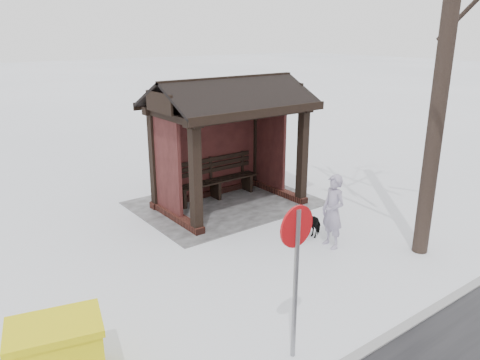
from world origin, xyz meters
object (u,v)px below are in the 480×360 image
(pedestrian, at_px, (333,211))
(road_sign, at_px, (296,249))
(dog, at_px, (305,224))
(bus_shelter, at_px, (225,116))
(grit_bin, at_px, (57,353))

(pedestrian, bearing_deg, road_sign, -48.81)
(road_sign, bearing_deg, pedestrian, -148.77)
(pedestrian, distance_m, dog, 0.75)
(bus_shelter, height_order, grit_bin, bus_shelter)
(grit_bin, relative_size, road_sign, 0.58)
(bus_shelter, distance_m, pedestrian, 3.50)
(road_sign, bearing_deg, bus_shelter, -119.50)
(dog, distance_m, grit_bin, 5.42)
(dog, height_order, grit_bin, grit_bin)
(dog, bearing_deg, bus_shelter, -175.20)
(pedestrian, bearing_deg, bus_shelter, -167.85)
(grit_bin, bearing_deg, pedestrian, -159.28)
(pedestrian, bearing_deg, dog, -159.79)
(pedestrian, height_order, grit_bin, pedestrian)
(bus_shelter, bearing_deg, dog, 93.21)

